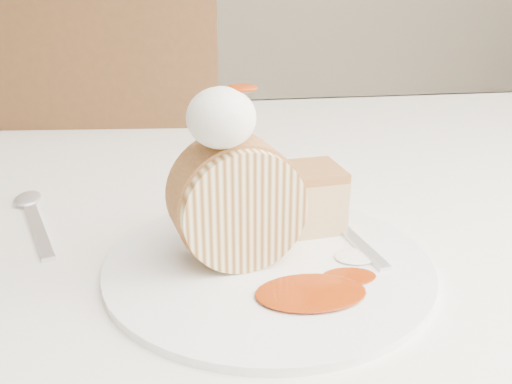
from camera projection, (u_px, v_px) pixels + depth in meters
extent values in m
cube|color=white|center=(246.00, 195.00, 0.73)|extent=(1.40, 0.90, 0.04)
cube|color=white|center=(220.00, 167.00, 1.19)|extent=(1.40, 0.01, 0.28)
cylinder|color=brown|center=(498.00, 271.00, 1.29)|extent=(0.06, 0.06, 0.71)
cube|color=brown|center=(121.00, 225.00, 1.26)|extent=(0.49, 0.49, 0.04)
cube|color=brown|center=(87.00, 140.00, 0.97)|extent=(0.46, 0.08, 0.48)
cylinder|color=brown|center=(214.00, 274.00, 1.54)|extent=(0.04, 0.04, 0.44)
cylinder|color=brown|center=(68.00, 278.00, 1.52)|extent=(0.04, 0.04, 0.44)
cylinder|color=brown|center=(210.00, 370.00, 1.18)|extent=(0.04, 0.04, 0.44)
cylinder|color=brown|center=(19.00, 376.00, 1.16)|extent=(0.04, 0.04, 0.44)
cylinder|color=white|center=(268.00, 264.00, 0.52)|extent=(0.33, 0.33, 0.01)
cylinder|color=beige|center=(237.00, 203.00, 0.50)|extent=(0.12, 0.08, 0.11)
cube|color=#A5773E|center=(307.00, 202.00, 0.57)|extent=(0.07, 0.07, 0.05)
ellipsoid|color=white|center=(221.00, 118.00, 0.46)|extent=(0.06, 0.06, 0.05)
ellipsoid|color=#8C2805|center=(241.00, 80.00, 0.46)|extent=(0.03, 0.02, 0.01)
cube|color=silver|center=(353.00, 238.00, 0.55)|extent=(0.05, 0.18, 0.00)
cube|color=silver|center=(39.00, 231.00, 0.59)|extent=(0.08, 0.17, 0.00)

